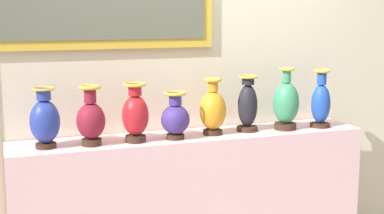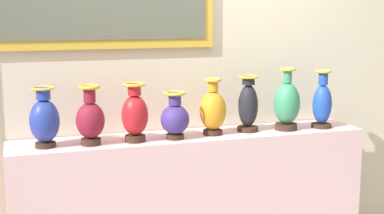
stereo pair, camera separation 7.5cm
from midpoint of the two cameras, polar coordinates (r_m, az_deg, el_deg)
The scene contains 10 objects.
display_shelf at distance 3.77m, azimuth -0.58°, elevation -10.41°, with size 2.37×0.41×1.01m, color beige.
back_wall at distance 3.80m, azimuth -2.12°, elevation 3.49°, with size 4.29×0.14×2.74m.
vase_cobalt at distance 3.38m, azimuth -15.68°, elevation -1.36°, with size 0.18×0.18×0.37m.
vase_burgundy at distance 3.38m, azimuth -11.11°, elevation -1.25°, with size 0.17×0.17×0.37m.
vase_crimson at distance 3.43m, azimuth -6.54°, elevation -0.80°, with size 0.17×0.17×0.37m.
vase_indigo at distance 3.49m, azimuth -2.36°, elevation -1.13°, with size 0.18×0.18×0.31m.
vase_amber at distance 3.61m, azimuth 1.59°, elevation -0.31°, with size 0.18×0.18×0.38m.
vase_onyx at distance 3.73m, azimuth 5.24°, elevation 0.19°, with size 0.14×0.14×0.38m.
vase_jade at distance 3.82m, azimuth 9.19°, elevation 0.34°, with size 0.18×0.18×0.43m.
vase_sapphire at distance 3.94m, azimuth 12.73°, elevation 0.44°, with size 0.14×0.14×0.41m.
Camera 1 is at (-1.17, -3.34, 1.82)m, focal length 51.25 mm.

